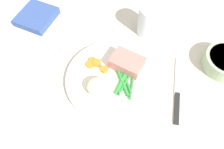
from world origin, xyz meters
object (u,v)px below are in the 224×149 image
fork (52,70)px  napkin (37,17)px  meat_portion (127,63)px  dinner_plate (112,78)px  knife (178,91)px  water_glass (150,22)px

fork → napkin: 21.50cm
meat_portion → fork: (-21.21, -4.37, -3.13)cm
dinner_plate → knife: (18.26, -0.29, -0.60)cm
meat_portion → fork: 21.88cm
napkin → water_glass: bearing=2.5°
dinner_plate → meat_portion: (3.53, 4.12, 2.53)cm
meat_portion → water_glass: bearing=73.9°
knife → water_glass: water_glass is taller
fork → knife: 35.95cm
fork → meat_portion: bearing=8.0°
knife → meat_portion: bearing=166.4°
water_glass → knife: bearing=-62.8°
fork → napkin: napkin is taller
water_glass → napkin: (-36.88, -1.58, -3.01)cm
meat_portion → fork: bearing=-168.3°
fork → water_glass: bearing=34.1°
meat_portion → knife: 15.69cm
fork → knife: knife is taller
meat_portion → knife: (14.73, -4.40, -3.13)cm
meat_portion → fork: size_ratio=0.53×
meat_portion → napkin: size_ratio=0.75×
knife → napkin: napkin is taller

